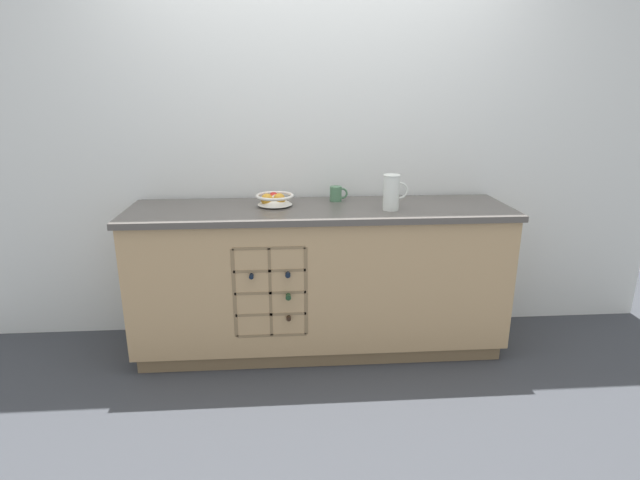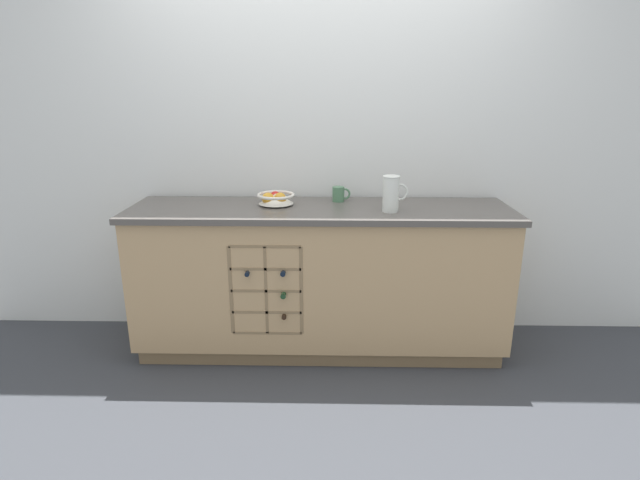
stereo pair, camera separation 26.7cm
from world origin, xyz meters
The scene contains 6 objects.
ground_plane centered at (0.00, 0.00, 0.00)m, with size 14.00×14.00×0.00m, color #383A3F.
back_wall centered at (0.00, 0.35, 1.27)m, with size 4.60×0.06×2.55m, color silver.
kitchen_island centered at (0.00, 0.00, 0.46)m, with size 2.24×0.61×0.91m.
fruit_bowl centered at (-0.27, 0.06, 0.95)m, with size 0.22×0.22×0.08m.
white_pitcher centered at (0.40, -0.09, 1.01)m, with size 0.15×0.10×0.20m.
ceramic_mug centered at (0.11, 0.17, 0.95)m, with size 0.11×0.07×0.09m.
Camera 1 is at (-0.20, -2.84, 1.58)m, focal length 28.00 mm.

